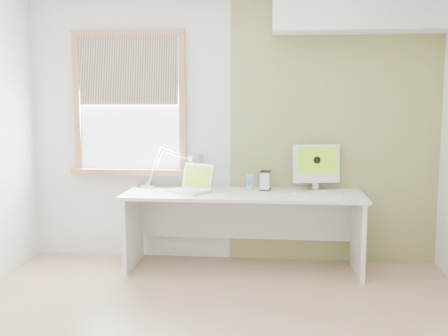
# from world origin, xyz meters

# --- Properties ---
(room) EXTENTS (4.04, 3.54, 2.64)m
(room) POSITION_xyz_m (0.00, 0.00, 1.30)
(room) COLOR tan
(room) RESTS_ON ground
(accent_wall) EXTENTS (2.00, 0.02, 2.60)m
(accent_wall) POSITION_xyz_m (1.00, 1.74, 1.30)
(accent_wall) COLOR #918650
(accent_wall) RESTS_ON room
(soffit) EXTENTS (1.60, 0.40, 0.42)m
(soffit) POSITION_xyz_m (1.20, 1.57, 2.40)
(soffit) COLOR white
(soffit) RESTS_ON room
(window) EXTENTS (1.20, 0.14, 1.42)m
(window) POSITION_xyz_m (-1.00, 1.71, 1.54)
(window) COLOR #976C48
(window) RESTS_ON room
(desk) EXTENTS (2.20, 0.70, 0.73)m
(desk) POSITION_xyz_m (0.15, 1.44, 0.53)
(desk) COLOR silver
(desk) RESTS_ON room
(desk_lamp) EXTENTS (0.71, 0.29, 0.40)m
(desk_lamp) POSITION_xyz_m (-0.41, 1.65, 0.94)
(desk_lamp) COLOR silver
(desk_lamp) RESTS_ON desk
(laptop) EXTENTS (0.47, 0.45, 0.26)m
(laptop) POSITION_xyz_m (-0.33, 1.40, 0.79)
(laptop) COLOR silver
(laptop) RESTS_ON desk
(phone_dock) EXTENTS (0.08, 0.08, 0.14)m
(phone_dock) POSITION_xyz_m (0.20, 1.57, 0.77)
(phone_dock) COLOR silver
(phone_dock) RESTS_ON desk
(external_drive) EXTENTS (0.11, 0.16, 0.19)m
(external_drive) POSITION_xyz_m (0.35, 1.55, 0.82)
(external_drive) COLOR silver
(external_drive) RESTS_ON desk
(imac) EXTENTS (0.45, 0.18, 0.44)m
(imac) POSITION_xyz_m (0.83, 1.60, 0.97)
(imac) COLOR silver
(imac) RESTS_ON desk
(keyboard) EXTENTS (0.44, 0.13, 0.02)m
(keyboard) POSITION_xyz_m (0.83, 1.24, 0.74)
(keyboard) COLOR white
(keyboard) RESTS_ON desk
(mouse) EXTENTS (0.07, 0.11, 0.03)m
(mouse) POSITION_xyz_m (0.62, 1.27, 0.74)
(mouse) COLOR white
(mouse) RESTS_ON desk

